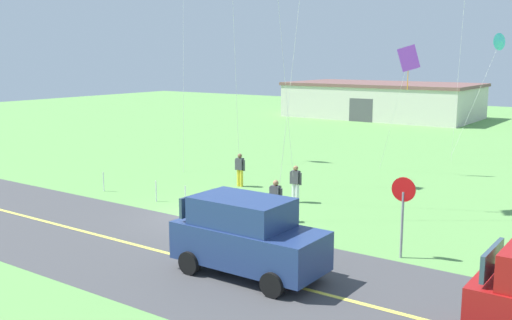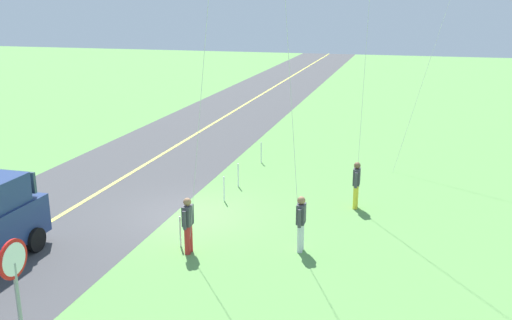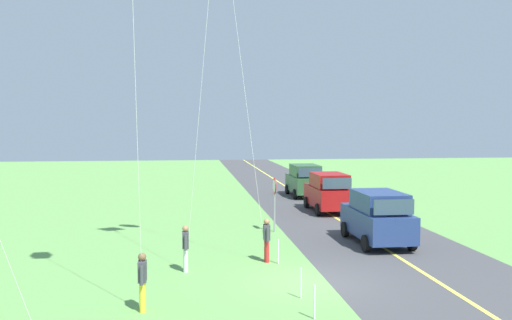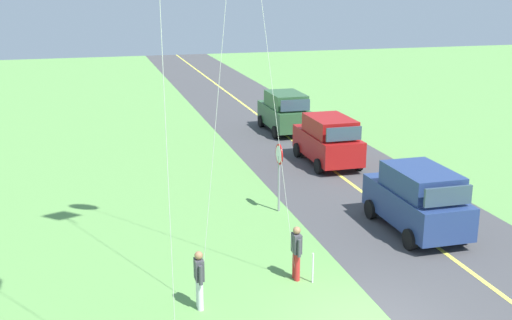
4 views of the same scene
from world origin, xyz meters
The scene contains 9 objects.
asphalt_road centered at (0.00, -4.00, 0.00)m, with size 120.00×7.00×0.00m, color #424244.
road_centre_stripe centered at (0.00, -4.00, 0.01)m, with size 120.00×0.16×0.00m, color #E5E04C.
car_suv_foreground centered at (5.08, -4.01, 1.15)m, with size 4.40×2.12×2.24m.
car_parked_east_far centered at (20.26, -4.21, 1.15)m, with size 4.40×2.12×2.24m.
car_parked_east_near centered at (13.55, -4.15, 1.15)m, with size 4.40×2.12×2.24m.
stop_sign centered at (8.15, -0.10, 1.80)m, with size 0.76×0.08×2.56m.
person_adult_companion centered at (2.71, 1.08, 0.86)m, with size 0.58×0.22×1.60m.
person_child_watcher centered at (1.77, 4.03, 0.86)m, with size 0.58×0.22×1.60m.
fence_post_3 centered at (2.38, 0.70, 0.45)m, with size 0.05×0.05×0.90m, color silver.
Camera 4 is at (-12.97, 6.56, 8.22)m, focal length 44.71 mm.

